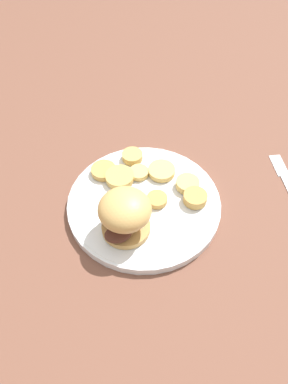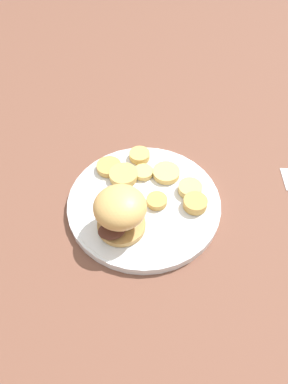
{
  "view_description": "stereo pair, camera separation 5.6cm",
  "coord_description": "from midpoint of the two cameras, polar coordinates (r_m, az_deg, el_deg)",
  "views": [
    {
      "loc": [
        0.38,
        0.19,
        0.56
      ],
      "look_at": [
        0.0,
        0.0,
        0.04
      ],
      "focal_mm": 35.0,
      "sensor_mm": 36.0,
      "label": 1
    },
    {
      "loc": [
        0.35,
        0.24,
        0.56
      ],
      "look_at": [
        0.0,
        0.0,
        0.04
      ],
      "focal_mm": 35.0,
      "sensor_mm": 36.0,
      "label": 2
    }
  ],
  "objects": [
    {
      "name": "dinner_plate",
      "position": [
        0.69,
        2.31,
        -1.83
      ],
      "size": [
        0.28,
        0.28,
        0.02
      ],
      "color": "white",
      "rests_on": "ground_plane"
    },
    {
      "name": "potato_round_4",
      "position": [
        0.73,
        2.12,
        2.92
      ],
      "size": [
        0.04,
        0.04,
        0.01
      ],
      "primitive_type": "cylinder",
      "color": "#DBB766",
      "rests_on": "dinner_plate"
    },
    {
      "name": "potato_round_1",
      "position": [
        0.73,
        5.65,
        2.8
      ],
      "size": [
        0.05,
        0.05,
        0.01
      ],
      "primitive_type": "cylinder",
      "color": "#DBB766",
      "rests_on": "dinner_plate"
    },
    {
      "name": "ground_plane",
      "position": [
        0.7,
        2.28,
        -2.32
      ],
      "size": [
        4.0,
        4.0,
        0.0
      ],
      "primitive_type": "plane",
      "color": "brown"
    },
    {
      "name": "potato_round_2",
      "position": [
        0.75,
        1.44,
        5.5
      ],
      "size": [
        0.04,
        0.04,
        0.01
      ],
      "primitive_type": "cylinder",
      "color": "tan",
      "rests_on": "dinner_plate"
    },
    {
      "name": "potato_round_5",
      "position": [
        0.68,
        10.15,
        -1.81
      ],
      "size": [
        0.04,
        0.04,
        0.02
      ],
      "primitive_type": "cylinder",
      "color": "tan",
      "rests_on": "dinner_plate"
    },
    {
      "name": "potato_round_6",
      "position": [
        0.73,
        -3.2,
        3.75
      ],
      "size": [
        0.05,
        0.05,
        0.01
      ],
      "primitive_type": "cylinder",
      "color": "tan",
      "rests_on": "dinner_plate"
    },
    {
      "name": "potato_round_0",
      "position": [
        0.7,
        9.29,
        0.42
      ],
      "size": [
        0.04,
        0.04,
        0.01
      ],
      "primitive_type": "cylinder",
      "color": "#DBB766",
      "rests_on": "dinner_plate"
    },
    {
      "name": "potato_round_7",
      "position": [
        0.72,
        -0.93,
        2.48
      ],
      "size": [
        0.05,
        0.05,
        0.01
      ],
      "primitive_type": "cylinder",
      "color": "tan",
      "rests_on": "dinner_plate"
    },
    {
      "name": "potato_round_3",
      "position": [
        0.68,
        4.32,
        -1.46
      ],
      "size": [
        0.04,
        0.04,
        0.01
      ],
      "primitive_type": "cylinder",
      "color": "tan",
      "rests_on": "dinner_plate"
    },
    {
      "name": "sandwich",
      "position": [
        0.62,
        -0.91,
        -3.28
      ],
      "size": [
        0.1,
        0.1,
        0.08
      ],
      "color": "tan",
      "rests_on": "dinner_plate"
    }
  ]
}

